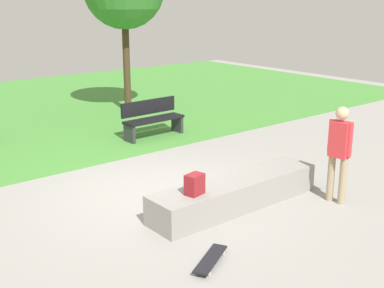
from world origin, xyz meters
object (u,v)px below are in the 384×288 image
at_px(skater_performing_trick, 339,148).
at_px(park_bench_far_left, 152,118).
at_px(concrete_ledge, 236,193).
at_px(skateboard_by_ledge, 211,259).
at_px(backpack_on_ledge, 195,184).

xyz_separation_m(skater_performing_trick, park_bench_far_left, (-0.03, 5.39, -0.48)).
xyz_separation_m(concrete_ledge, skateboard_by_ledge, (-1.56, -1.15, -0.17)).
height_order(concrete_ledge, skater_performing_trick, skater_performing_trick).
distance_m(skater_performing_trick, skateboard_by_ledge, 3.14).
bearing_deg(backpack_on_ledge, skater_performing_trick, 147.80).
bearing_deg(concrete_ledge, skateboard_by_ledge, -143.48).
bearing_deg(backpack_on_ledge, concrete_ledge, 172.07).
height_order(concrete_ledge, backpack_on_ledge, backpack_on_ledge).
height_order(backpack_on_ledge, skater_performing_trick, skater_performing_trick).
relative_size(backpack_on_ledge, skater_performing_trick, 0.19).
bearing_deg(concrete_ledge, park_bench_far_left, 72.40).
bearing_deg(skateboard_by_ledge, backpack_on_ledge, 60.37).
bearing_deg(park_bench_far_left, backpack_on_ledge, -117.49).
relative_size(backpack_on_ledge, skateboard_by_ledge, 0.40).
xyz_separation_m(concrete_ledge, park_bench_far_left, (1.41, 4.46, 0.24)).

